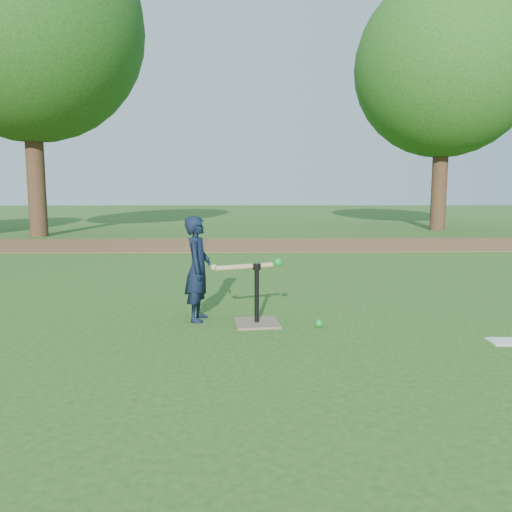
{
  "coord_description": "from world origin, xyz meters",
  "views": [
    {
      "loc": [
        -0.03,
        -4.65,
        1.33
      ],
      "look_at": [
        0.1,
        0.52,
        0.65
      ],
      "focal_mm": 35.0,
      "sensor_mm": 36.0,
      "label": 1
    }
  ],
  "objects": [
    {
      "name": "ground",
      "position": [
        0.0,
        0.0,
        0.0
      ],
      "size": [
        80.0,
        80.0,
        0.0
      ],
      "primitive_type": "plane",
      "color": "#285116",
      "rests_on": "ground"
    },
    {
      "name": "dirt_strip",
      "position": [
        0.0,
        7.5,
        0.01
      ],
      "size": [
        24.0,
        3.0,
        0.01
      ],
      "primitive_type": "cube",
      "color": "brown",
      "rests_on": "ground"
    },
    {
      "name": "batting_tee",
      "position": [
        0.1,
        0.22,
        0.11
      ],
      "size": [
        0.47,
        0.47,
        0.61
      ],
      "color": "#77624B",
      "rests_on": "ground"
    },
    {
      "name": "tree_left",
      "position": [
        -6.0,
        10.0,
        5.87
      ],
      "size": [
        6.4,
        6.4,
        9.08
      ],
      "color": "#382316",
      "rests_on": "ground"
    },
    {
      "name": "child",
      "position": [
        -0.5,
        0.4,
        0.54
      ],
      "size": [
        0.29,
        0.42,
        1.07
      ],
      "primitive_type": "imported",
      "rotation": [
        0.0,
        0.0,
        1.47
      ],
      "color": "black",
      "rests_on": "ground"
    },
    {
      "name": "swing_action",
      "position": [
        0.02,
        0.19,
        0.6
      ],
      "size": [
        0.7,
        0.28,
        0.12
      ],
      "color": "tan",
      "rests_on": "ground"
    },
    {
      "name": "tree_right",
      "position": [
        6.5,
        12.0,
        5.29
      ],
      "size": [
        5.8,
        5.8,
        8.21
      ],
      "color": "#382316",
      "rests_on": "ground"
    },
    {
      "name": "clipboard",
      "position": [
        2.29,
        -0.43,
        0.01
      ],
      "size": [
        0.3,
        0.24,
        0.01
      ],
      "primitive_type": "cube",
      "rotation": [
        0.0,
        0.0,
        -0.02
      ],
      "color": "silver",
      "rests_on": "ground"
    },
    {
      "name": "wiffle_ball_ground",
      "position": [
        0.71,
        0.09,
        0.04
      ],
      "size": [
        0.08,
        0.08,
        0.08
      ],
      "primitive_type": "sphere",
      "color": "#0D9728",
      "rests_on": "ground"
    }
  ]
}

